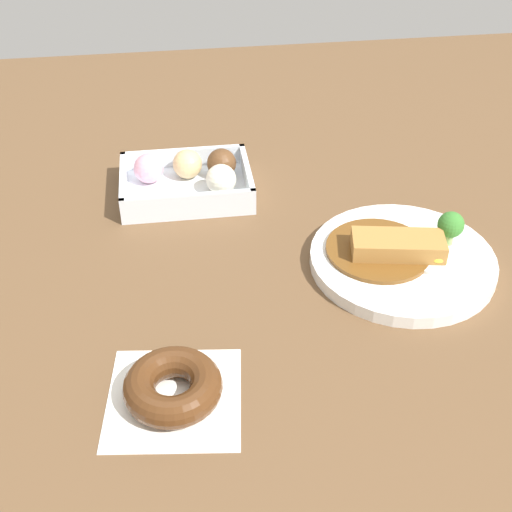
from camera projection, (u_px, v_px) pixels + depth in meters
ground_plane at (312, 261)px, 0.94m from camera, size 1.60×1.60×0.00m
curry_plate at (402, 257)px, 0.93m from camera, size 0.25×0.25×0.07m
donut_box at (190, 179)px, 1.07m from camera, size 0.20×0.14×0.06m
chocolate_ring_donut at (173, 387)px, 0.74m from camera, size 0.16×0.16×0.04m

